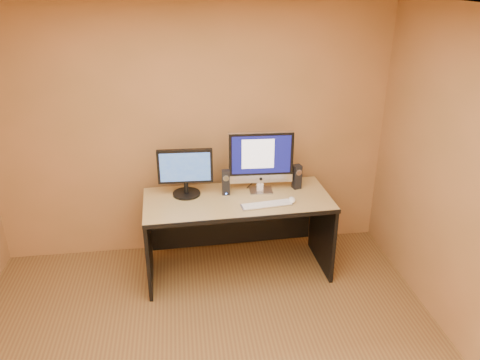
{
  "coord_description": "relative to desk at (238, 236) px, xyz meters",
  "views": [
    {
      "loc": [
        -0.13,
        -2.51,
        2.8
      ],
      "look_at": [
        0.39,
        1.34,
        1.06
      ],
      "focal_mm": 35.0,
      "sensor_mm": 36.0,
      "label": 1
    }
  ],
  "objects": [
    {
      "name": "ceiling",
      "position": [
        -0.38,
        -1.44,
        2.19
      ],
      "size": [
        4.0,
        4.0,
        0.0
      ],
      "primitive_type": "plane",
      "color": "white",
      "rests_on": "walls"
    },
    {
      "name": "mouse",
      "position": [
        0.5,
        -0.13,
        0.43
      ],
      "size": [
        0.08,
        0.12,
        0.04
      ],
      "primitive_type": "ellipsoid",
      "rotation": [
        0.0,
        0.0,
        -0.16
      ],
      "color": "white",
      "rests_on": "desk"
    },
    {
      "name": "speaker_right",
      "position": [
        0.61,
        0.16,
        0.53
      ],
      "size": [
        0.09,
        0.09,
        0.24
      ],
      "primitive_type": null,
      "rotation": [
        0.0,
        0.0,
        0.21
      ],
      "color": "black",
      "rests_on": "desk"
    },
    {
      "name": "cable_a",
      "position": [
        0.27,
        0.3,
        0.41
      ],
      "size": [
        0.14,
        0.21,
        0.01
      ],
      "primitive_type": "cylinder",
      "rotation": [
        1.57,
        0.0,
        0.56
      ],
      "color": "black",
      "rests_on": "desk"
    },
    {
      "name": "second_monitor",
      "position": [
        -0.48,
        0.15,
        0.64
      ],
      "size": [
        0.54,
        0.29,
        0.47
      ],
      "primitive_type": null,
      "rotation": [
        0.0,
        0.0,
        -0.04
      ],
      "color": "black",
      "rests_on": "desk"
    },
    {
      "name": "cable_b",
      "position": [
        0.18,
        0.3,
        0.41
      ],
      "size": [
        0.11,
        0.17,
        0.01
      ],
      "primitive_type": "cylinder",
      "rotation": [
        1.57,
        0.0,
        -0.57
      ],
      "color": "black",
      "rests_on": "desk"
    },
    {
      "name": "speaker_left",
      "position": [
        -0.1,
        0.12,
        0.53
      ],
      "size": [
        0.08,
        0.08,
        0.24
      ],
      "primitive_type": null,
      "rotation": [
        0.0,
        0.0,
        -0.07
      ],
      "color": "black",
      "rests_on": "desk"
    },
    {
      "name": "imac",
      "position": [
        0.25,
        0.14,
        0.71
      ],
      "size": [
        0.64,
        0.26,
        0.61
      ],
      "primitive_type": null,
      "rotation": [
        0.0,
        0.0,
        -0.04
      ],
      "color": "#B5B5B9",
      "rests_on": "desk"
    },
    {
      "name": "keyboard",
      "position": [
        0.25,
        -0.18,
        0.42
      ],
      "size": [
        0.49,
        0.18,
        0.02
      ],
      "primitive_type": "cube",
      "rotation": [
        0.0,
        0.0,
        0.12
      ],
      "color": "#B4B3B8",
      "rests_on": "desk"
    },
    {
      "name": "desk",
      "position": [
        0.0,
        0.0,
        0.0
      ],
      "size": [
        1.8,
        0.83,
        0.82
      ],
      "primitive_type": null,
      "rotation": [
        0.0,
        0.0,
        0.03
      ],
      "color": "tan",
      "rests_on": "ground"
    },
    {
      "name": "walls",
      "position": [
        -0.38,
        -1.44,
        0.89
      ],
      "size": [
        4.0,
        4.0,
        2.6
      ],
      "primitive_type": null,
      "color": "#A97044",
      "rests_on": "ground"
    }
  ]
}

